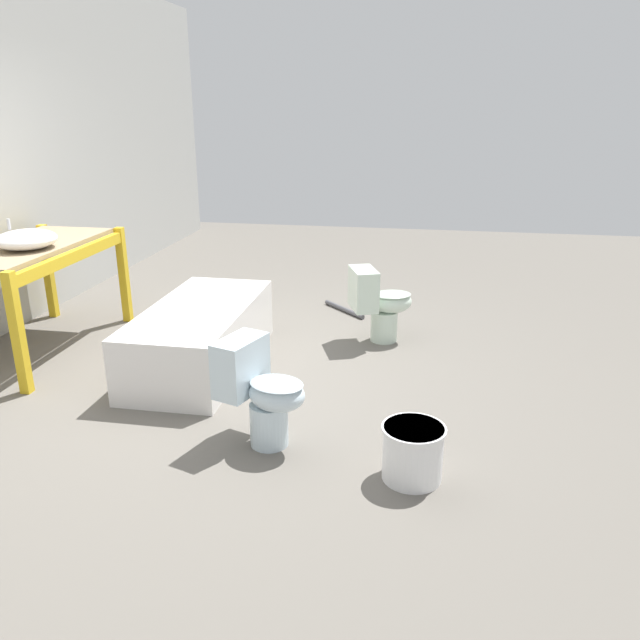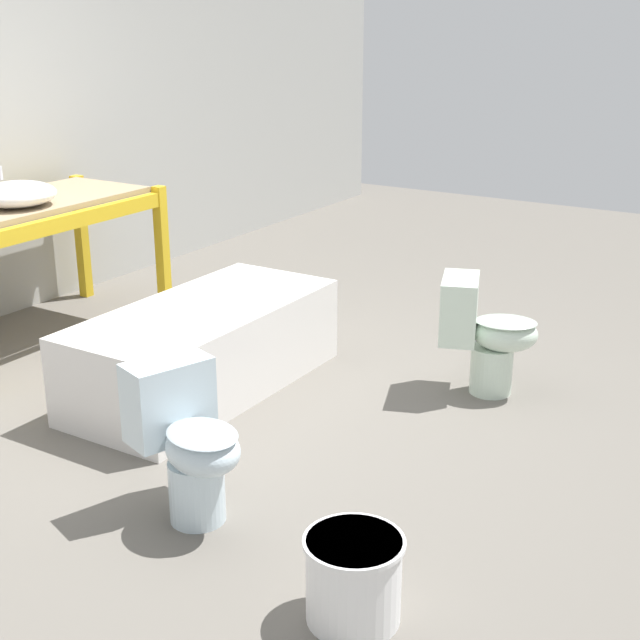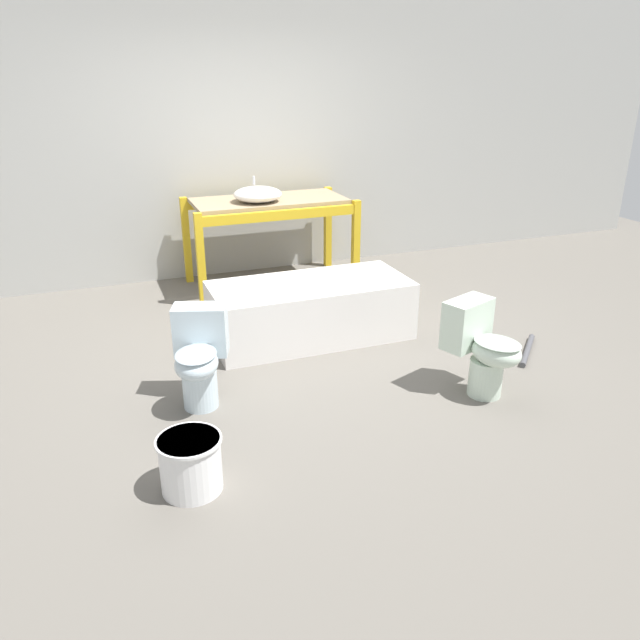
% 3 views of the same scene
% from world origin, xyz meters
% --- Properties ---
extents(ground_plane, '(12.00, 12.00, 0.00)m').
position_xyz_m(ground_plane, '(0.00, 0.00, 0.00)').
color(ground_plane, '#666059').
extents(shelving_rack, '(1.62, 0.82, 0.88)m').
position_xyz_m(shelving_rack, '(0.27, 1.57, 0.74)').
color(shelving_rack, gold).
rests_on(shelving_rack, ground_plane).
extents(sink_basin, '(0.46, 0.45, 0.22)m').
position_xyz_m(sink_basin, '(0.14, 1.48, 0.95)').
color(sink_basin, white).
rests_on(sink_basin, shelving_rack).
extents(bathtub_main, '(1.60, 0.72, 0.47)m').
position_xyz_m(bathtub_main, '(0.18, 0.15, 0.27)').
color(bathtub_main, white).
rests_on(bathtub_main, ground_plane).
extents(toilet_near, '(0.47, 0.59, 0.64)m').
position_xyz_m(toilet_near, '(0.93, -1.14, 0.34)').
color(toilet_near, silver).
rests_on(toilet_near, ground_plane).
extents(toilet_far, '(0.46, 0.59, 0.64)m').
position_xyz_m(toilet_far, '(-0.87, -0.61, 0.34)').
color(toilet_far, silver).
rests_on(toilet_far, ground_plane).
extents(bucket_white, '(0.34, 0.34, 0.31)m').
position_xyz_m(bucket_white, '(-1.10, -1.50, 0.16)').
color(bucket_white, white).
rests_on(bucket_white, ground_plane).
extents(loose_pipe, '(0.44, 0.44, 0.04)m').
position_xyz_m(loose_pipe, '(1.66, -0.75, 0.02)').
color(loose_pipe, '#4C4C51').
rests_on(loose_pipe, ground_plane).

